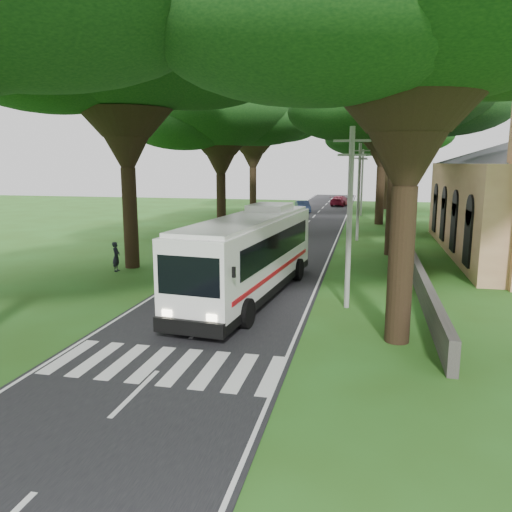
{
  "coord_description": "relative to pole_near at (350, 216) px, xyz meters",
  "views": [
    {
      "loc": [
        6.25,
        -16.2,
        6.51
      ],
      "look_at": [
        1.28,
        6.02,
        2.2
      ],
      "focal_mm": 35.0,
      "sensor_mm": 36.0,
      "label": 1
    }
  ],
  "objects": [
    {
      "name": "tree_l_midb",
      "position": [
        -13.0,
        24.0,
        6.56
      ],
      "size": [
        14.5,
        14.5,
        13.92
      ],
      "color": "black",
      "rests_on": "ground"
    },
    {
      "name": "tree_r_mida",
      "position": [
        2.5,
        14.0,
        6.54
      ],
      "size": [
        13.19,
        13.19,
        13.66
      ],
      "color": "black",
      "rests_on": "ground"
    },
    {
      "name": "distant_car_b",
      "position": [
        -7.5,
        42.72,
        -3.41
      ],
      "size": [
        2.71,
        4.73,
        1.48
      ],
      "primitive_type": "imported",
      "rotation": [
        0.0,
        0.0,
        0.27
      ],
      "color": "navy",
      "rests_on": "road"
    },
    {
      "name": "pole_mid",
      "position": [
        0.0,
        20.0,
        0.0
      ],
      "size": [
        1.6,
        0.24,
        8.0
      ],
      "color": "gray",
      "rests_on": "ground"
    },
    {
      "name": "distant_car_a",
      "position": [
        -7.62,
        33.76,
        -3.48
      ],
      "size": [
        2.85,
        4.26,
        1.35
      ],
      "primitive_type": "imported",
      "rotation": [
        0.0,
        0.0,
        3.49
      ],
      "color": "#ABAAAF",
      "rests_on": "road"
    },
    {
      "name": "distant_car_c",
      "position": [
        -3.25,
        53.8,
        -3.4
      ],
      "size": [
        3.16,
        5.52,
        1.51
      ],
      "primitive_type": "imported",
      "rotation": [
        0.0,
        0.0,
        2.93
      ],
      "color": "maroon",
      "rests_on": "road"
    },
    {
      "name": "crosswalk",
      "position": [
        -5.5,
        -8.0,
        -4.18
      ],
      "size": [
        8.0,
        3.0,
        0.01
      ],
      "primitive_type": "cube",
      "color": "silver",
      "rests_on": "ground"
    },
    {
      "name": "tree_r_far",
      "position": [
        3.0,
        50.0,
        6.39
      ],
      "size": [
        15.11,
        15.11,
        13.85
      ],
      "color": "black",
      "rests_on": "ground"
    },
    {
      "name": "tree_l_mida",
      "position": [
        -13.5,
        6.0,
        8.39
      ],
      "size": [
        15.77,
        15.77,
        16.02
      ],
      "color": "black",
      "rests_on": "ground"
    },
    {
      "name": "tree_r_near",
      "position": [
        2.0,
        -4.0,
        7.31
      ],
      "size": [
        14.99,
        14.99,
        14.77
      ],
      "color": "black",
      "rests_on": "ground"
    },
    {
      "name": "pole_far",
      "position": [
        0.0,
        40.0,
        0.0
      ],
      "size": [
        1.6,
        0.24,
        8.0
      ],
      "color": "gray",
      "rests_on": "ground"
    },
    {
      "name": "property_wall",
      "position": [
        3.5,
        18.0,
        -3.58
      ],
      "size": [
        0.35,
        50.0,
        1.2
      ],
      "primitive_type": "cube",
      "color": "#383533",
      "rests_on": "ground"
    },
    {
      "name": "coach_bus",
      "position": [
        -4.69,
        0.85,
        -2.06
      ],
      "size": [
        4.18,
        13.59,
        3.94
      ],
      "rotation": [
        0.0,
        0.0,
        -0.1
      ],
      "color": "white",
      "rests_on": "ground"
    },
    {
      "name": "road",
      "position": [
        -5.5,
        19.0,
        -4.17
      ],
      "size": [
        8.0,
        120.0,
        0.04
      ],
      "primitive_type": "cube",
      "color": "black",
      "rests_on": "ground"
    },
    {
      "name": "tree_l_far",
      "position": [
        -14.0,
        42.0,
        7.45
      ],
      "size": [
        14.27,
        14.27,
        14.79
      ],
      "color": "black",
      "rests_on": "ground"
    },
    {
      "name": "ground",
      "position": [
        -5.5,
        -6.0,
        -4.18
      ],
      "size": [
        140.0,
        140.0,
        0.0
      ],
      "primitive_type": "plane",
      "color": "#2A4F16",
      "rests_on": "ground"
    },
    {
      "name": "pole_near",
      "position": [
        0.0,
        0.0,
        0.0
      ],
      "size": [
        1.6,
        0.24,
        8.0
      ],
      "color": "gray",
      "rests_on": "ground"
    },
    {
      "name": "pedestrian",
      "position": [
        -13.91,
        4.74,
        -3.28
      ],
      "size": [
        0.52,
        0.71,
        1.79
      ],
      "primitive_type": "imported",
      "rotation": [
        0.0,
        0.0,
        1.72
      ],
      "color": "black",
      "rests_on": "ground"
    },
    {
      "name": "tree_r_midb",
      "position": [
        2.0,
        32.0,
        7.96
      ],
      "size": [
        13.51,
        13.51,
        15.18
      ],
      "color": "black",
      "rests_on": "ground"
    }
  ]
}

